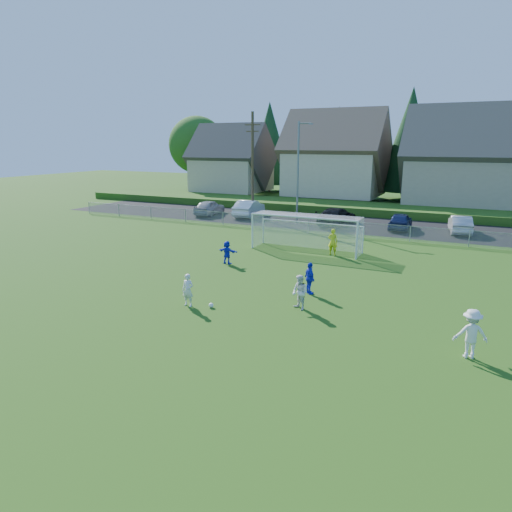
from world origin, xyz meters
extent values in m
plane|color=#193D0C|center=(0.00, 0.00, 0.00)|extent=(160.00, 160.00, 0.00)
plane|color=black|center=(0.00, 27.50, 0.01)|extent=(60.00, 60.00, 0.00)
cube|color=#1E420F|center=(0.00, 35.00, 0.40)|extent=(70.00, 6.00, 0.80)
sphere|color=white|center=(-0.10, 3.56, 0.11)|extent=(0.22, 0.22, 0.22)
imported|color=silver|center=(-1.16, 3.32, 0.74)|extent=(0.56, 0.39, 1.49)
imported|color=silver|center=(3.54, 5.09, 0.78)|extent=(0.96, 0.91, 1.57)
imported|color=silver|center=(10.43, 3.23, 0.87)|extent=(1.27, 0.95, 1.75)
imported|color=#1523C8|center=(3.23, 7.31, 0.79)|extent=(0.92, 0.93, 1.57)
imported|color=#1523C8|center=(-3.19, 10.56, 0.71)|extent=(1.34, 0.54, 1.41)
imported|color=#C0CE18|center=(1.97, 15.50, 0.88)|extent=(0.64, 0.42, 1.75)
imported|color=gray|center=(-14.22, 26.61, 0.76)|extent=(2.28, 4.65, 1.53)
imported|color=white|center=(-10.13, 27.45, 0.82)|extent=(2.29, 5.15, 1.64)
imported|color=black|center=(-0.91, 26.44, 0.78)|extent=(2.60, 5.56, 1.57)
imported|color=#141E47|center=(4.56, 26.77, 0.72)|extent=(1.85, 4.28, 1.44)
imported|color=#B7B7B7|center=(9.20, 27.27, 0.72)|extent=(2.09, 4.53, 1.44)
cylinder|color=white|center=(-3.65, 15.00, 1.22)|extent=(0.12, 0.12, 2.44)
cylinder|color=white|center=(3.65, 15.00, 1.22)|extent=(0.12, 0.12, 2.44)
cylinder|color=white|center=(0.00, 15.00, 2.44)|extent=(7.30, 0.12, 0.12)
cylinder|color=white|center=(-3.65, 16.80, 0.90)|extent=(0.08, 0.08, 1.80)
cylinder|color=white|center=(3.65, 16.80, 0.90)|extent=(0.08, 0.08, 1.80)
cylinder|color=white|center=(0.00, 16.80, 1.80)|extent=(7.30, 0.08, 0.08)
cube|color=silver|center=(0.00, 16.80, 0.90)|extent=(7.30, 0.02, 1.80)
cube|color=silver|center=(-3.65, 15.90, 1.22)|extent=(0.02, 1.80, 2.44)
cube|color=silver|center=(3.65, 15.90, 1.22)|extent=(0.02, 1.80, 2.44)
cube|color=silver|center=(0.00, 15.90, 2.44)|extent=(7.30, 1.80, 0.02)
cube|color=gray|center=(0.00, 22.00, 1.18)|extent=(52.00, 0.03, 0.03)
cube|color=gray|center=(0.00, 22.00, 0.60)|extent=(52.00, 0.02, 1.14)
cylinder|color=gray|center=(-26.00, 22.00, 0.60)|extent=(0.06, 0.06, 1.20)
cylinder|color=gray|center=(0.00, 22.00, 0.60)|extent=(0.06, 0.06, 1.20)
cylinder|color=slate|center=(-4.50, 26.00, 4.50)|extent=(0.18, 0.18, 9.00)
cylinder|color=slate|center=(-4.00, 26.00, 8.80)|extent=(1.20, 0.12, 0.12)
cube|color=slate|center=(-3.40, 26.00, 8.75)|extent=(0.36, 0.18, 0.12)
cylinder|color=#473321|center=(-9.50, 27.00, 5.00)|extent=(0.26, 0.26, 10.00)
cube|color=#473321|center=(-9.50, 27.00, 8.80)|extent=(1.60, 0.10, 0.10)
cube|color=#473321|center=(-9.50, 27.00, 8.20)|extent=(1.30, 0.10, 0.10)
cube|color=tan|center=(-20.00, 42.00, 3.05)|extent=(9.00, 8.00, 4.50)
pyramid|color=#423D38|center=(-20.00, 42.00, 9.71)|extent=(9.90, 8.80, 4.41)
cube|color=#C6B58E|center=(-6.00, 43.00, 3.55)|extent=(11.00, 9.00, 5.50)
pyramid|color=brown|center=(-6.00, 43.00, 11.26)|extent=(12.10, 9.90, 4.96)
cube|color=tan|center=(9.00, 42.00, 3.30)|extent=(12.00, 10.00, 5.00)
pyramid|color=#4C473F|center=(9.00, 42.00, 11.32)|extent=(13.20, 11.00, 5.52)
cylinder|color=#382616|center=(-28.00, 46.00, 1.98)|extent=(0.36, 0.36, 3.96)
sphere|color=#2B5B19|center=(-28.00, 46.00, 6.82)|extent=(8.36, 8.36, 8.36)
cylinder|color=#382616|center=(-18.00, 50.00, 0.60)|extent=(0.30, 0.30, 1.20)
cone|color=#143819|center=(-18.00, 50.00, 7.05)|extent=(6.76, 6.76, 11.70)
cylinder|color=#382616|center=(-8.00, 51.00, 0.60)|extent=(0.30, 0.30, 1.20)
cone|color=#143819|center=(-8.00, 51.00, 6.60)|extent=(6.24, 6.24, 10.80)
cylinder|color=#382616|center=(2.00, 48.00, 0.60)|extent=(0.30, 0.30, 1.20)
cone|color=#143819|center=(2.00, 48.00, 7.50)|extent=(7.28, 7.28, 12.60)
cylinder|color=#382616|center=(12.00, 50.00, 1.98)|extent=(0.36, 0.36, 3.96)
sphere|color=#2B5B19|center=(12.00, 50.00, 6.82)|extent=(8.36, 8.36, 8.36)
camera|label=1|loc=(10.07, -12.94, 7.22)|focal=32.00mm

